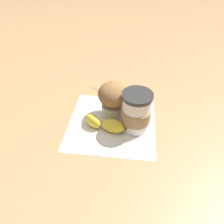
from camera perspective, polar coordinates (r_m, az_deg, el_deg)
ground_plane at (r=0.64m, az=0.00°, el=-2.91°), size 3.00×3.00×0.00m
paper_napkin at (r=0.64m, az=0.00°, el=-2.86°), size 0.30×0.30×0.00m
coffee_cup at (r=0.60m, az=6.30°, el=-0.02°), size 0.08×0.08×0.12m
muffin at (r=0.63m, az=0.42°, el=3.57°), size 0.09×0.09×0.11m
banana at (r=0.61m, az=-0.04°, el=-3.25°), size 0.17×0.09×0.04m
wooden_stirrer at (r=0.77m, az=-2.81°, el=5.39°), size 0.09×0.08×0.00m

